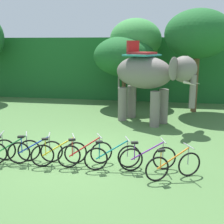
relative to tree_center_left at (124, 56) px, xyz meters
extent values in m
plane|color=#4C753D|center=(-0.46, -8.18, -2.91)|extent=(80.00, 80.00, 0.00)
cube|color=#1E6028|center=(-0.46, 4.59, -0.91)|extent=(36.00, 6.00, 4.01)
cylinder|color=brown|center=(0.00, 0.00, -1.97)|extent=(0.23, 0.23, 1.89)
ellipsoid|color=#1E6028|center=(0.00, 0.00, 0.01)|extent=(3.51, 3.51, 2.30)
cylinder|color=brown|center=(0.58, 0.75, -1.53)|extent=(0.22, 0.22, 2.76)
ellipsoid|color=#3D8E42|center=(0.58, 0.75, 0.95)|extent=(3.05, 3.05, 2.45)
cylinder|color=brown|center=(3.97, -0.82, -1.42)|extent=(0.31, 0.31, 2.99)
ellipsoid|color=#1E6028|center=(3.97, -0.82, 1.22)|extent=(3.48, 3.48, 2.54)
ellipsoid|color=slate|center=(1.35, -3.42, -0.56)|extent=(3.22, 2.63, 1.50)
cylinder|color=slate|center=(2.33, -3.51, -2.11)|extent=(0.44, 0.44, 1.60)
cylinder|color=slate|center=(1.96, -4.19, -2.11)|extent=(0.44, 0.44, 1.60)
cylinder|color=slate|center=(0.75, -2.65, -2.11)|extent=(0.44, 0.44, 1.60)
cylinder|color=slate|center=(0.38, -3.32, -2.11)|extent=(0.44, 0.44, 1.60)
ellipsoid|color=slate|center=(3.11, -4.38, -0.31)|extent=(1.45, 1.41, 1.10)
ellipsoid|color=slate|center=(3.27, -3.77, -0.26)|extent=(0.55, 0.81, 0.96)
ellipsoid|color=slate|center=(2.68, -4.85, -0.26)|extent=(0.55, 0.81, 0.96)
cylinder|color=slate|center=(3.50, -4.60, -1.21)|extent=(0.26, 0.26, 1.40)
cone|color=beige|center=(3.56, -4.38, -0.86)|extent=(0.55, 0.38, 0.21)
cone|color=beige|center=(3.35, -4.77, -0.86)|extent=(0.55, 0.38, 0.21)
cube|color=teal|center=(1.27, -3.37, 0.22)|extent=(1.78, 1.79, 0.08)
cube|color=#B22323|center=(1.27, -3.37, 0.31)|extent=(1.40, 1.32, 0.10)
cube|color=#B22323|center=(0.83, -3.13, 0.59)|extent=(0.52, 0.84, 0.56)
cylinder|color=slate|center=(0.11, -2.73, -1.01)|extent=(0.08, 0.08, 0.90)
torus|color=black|center=(-2.62, -8.99, -2.56)|extent=(0.70, 0.22, 0.71)
cylinder|color=#9E9EA3|center=(-2.67, -9.01, -2.28)|extent=(0.03, 0.03, 0.55)
cylinder|color=#9E9EA3|center=(-2.67, -9.01, -2.01)|extent=(0.16, 0.51, 0.03)
torus|color=black|center=(-1.83, -8.91, -2.56)|extent=(0.66, 0.35, 0.71)
cylinder|color=green|center=(-2.30, -9.14, -2.31)|extent=(0.90, 0.46, 0.54)
cylinder|color=#9E9EA3|center=(-1.87, -8.94, -2.28)|extent=(0.03, 0.03, 0.55)
cylinder|color=#9E9EA3|center=(-1.87, -8.94, -2.01)|extent=(0.25, 0.48, 0.03)
torus|color=black|center=(-2.05, -9.17, -2.56)|extent=(0.69, 0.25, 0.71)
torus|color=black|center=(-1.09, -8.88, -2.56)|extent=(0.69, 0.25, 0.71)
cylinder|color=blue|center=(-1.59, -9.03, -2.31)|extent=(0.94, 0.32, 0.54)
cylinder|color=blue|center=(-1.95, -9.14, -2.30)|extent=(0.03, 0.03, 0.52)
cube|color=black|center=(-1.95, -9.14, -2.04)|extent=(0.22, 0.15, 0.06)
cylinder|color=#9E9EA3|center=(-1.14, -8.90, -2.28)|extent=(0.03, 0.03, 0.55)
cylinder|color=#9E9EA3|center=(-1.14, -8.90, -2.01)|extent=(0.18, 0.51, 0.03)
torus|color=black|center=(-1.23, -9.26, -2.56)|extent=(0.67, 0.33, 0.71)
torus|color=black|center=(-0.32, -8.86, -2.56)|extent=(0.67, 0.33, 0.71)
cylinder|color=yellow|center=(-0.80, -9.07, -2.31)|extent=(0.91, 0.43, 0.54)
cylinder|color=yellow|center=(-1.14, -9.22, -2.30)|extent=(0.03, 0.03, 0.52)
cube|color=black|center=(-1.14, -9.22, -2.04)|extent=(0.22, 0.17, 0.06)
cylinder|color=#9E9EA3|center=(-0.36, -8.88, -2.28)|extent=(0.03, 0.03, 0.55)
cylinder|color=#9E9EA3|center=(-0.36, -8.88, -2.01)|extent=(0.24, 0.49, 0.03)
torus|color=black|center=(-0.42, -9.18, -2.56)|extent=(0.65, 0.37, 0.71)
torus|color=black|center=(0.46, -8.72, -2.56)|extent=(0.65, 0.37, 0.71)
cylinder|color=red|center=(0.00, -8.96, -2.31)|extent=(0.88, 0.49, 0.54)
cylinder|color=red|center=(-0.33, -9.14, -2.30)|extent=(0.03, 0.03, 0.52)
cube|color=black|center=(-0.33, -9.14, -2.04)|extent=(0.22, 0.18, 0.06)
cylinder|color=#9E9EA3|center=(0.42, -8.74, -2.28)|extent=(0.03, 0.03, 0.55)
cylinder|color=#9E9EA3|center=(0.42, -8.74, -2.01)|extent=(0.27, 0.48, 0.03)
torus|color=black|center=(0.41, -9.24, -2.56)|extent=(0.68, 0.30, 0.71)
torus|color=black|center=(1.35, -8.88, -2.56)|extent=(0.68, 0.30, 0.71)
cylinder|color=teal|center=(0.86, -9.07, -2.31)|extent=(0.92, 0.39, 0.54)
cylinder|color=teal|center=(0.51, -9.21, -2.30)|extent=(0.03, 0.03, 0.52)
cube|color=black|center=(0.51, -9.21, -2.04)|extent=(0.22, 0.17, 0.06)
cylinder|color=#9E9EA3|center=(1.30, -8.90, -2.28)|extent=(0.03, 0.03, 0.55)
cylinder|color=#9E9EA3|center=(1.30, -8.90, -2.01)|extent=(0.22, 0.50, 0.03)
torus|color=black|center=(1.43, -9.12, -2.56)|extent=(0.69, 0.25, 0.71)
torus|color=black|center=(2.39, -8.84, -2.56)|extent=(0.69, 0.25, 0.71)
cylinder|color=purple|center=(1.89, -8.98, -2.31)|extent=(0.94, 0.32, 0.54)
cylinder|color=purple|center=(1.53, -9.09, -2.30)|extent=(0.03, 0.03, 0.52)
cube|color=black|center=(1.53, -9.09, -2.04)|extent=(0.22, 0.15, 0.06)
cylinder|color=#9E9EA3|center=(2.34, -8.85, -2.28)|extent=(0.03, 0.03, 0.55)
cylinder|color=#9E9EA3|center=(2.34, -8.85, -2.01)|extent=(0.18, 0.51, 0.03)
torus|color=black|center=(2.20, -9.65, -2.56)|extent=(0.65, 0.38, 0.71)
torus|color=black|center=(3.08, -9.18, -2.56)|extent=(0.65, 0.38, 0.71)
cylinder|color=orange|center=(2.62, -9.42, -2.31)|extent=(0.88, 0.50, 0.54)
cylinder|color=orange|center=(2.29, -9.60, -2.30)|extent=(0.03, 0.03, 0.52)
cube|color=black|center=(2.29, -9.60, -2.04)|extent=(0.22, 0.18, 0.06)
cylinder|color=#9E9EA3|center=(3.04, -9.20, -2.28)|extent=(0.03, 0.03, 0.55)
cylinder|color=#9E9EA3|center=(3.04, -9.20, -2.01)|extent=(0.27, 0.47, 0.03)
camera|label=1|loc=(2.26, -17.14, 0.76)|focal=47.33mm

